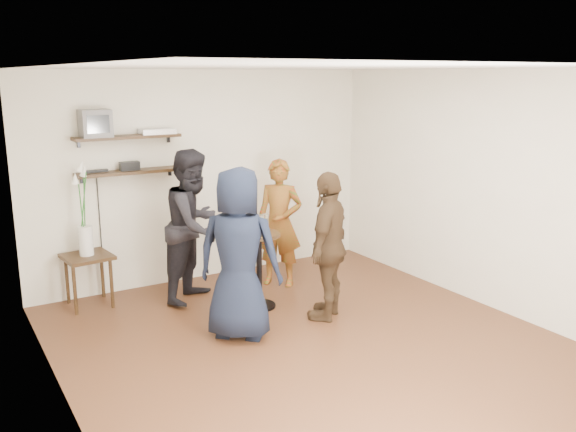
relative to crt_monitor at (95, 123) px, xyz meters
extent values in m
cube|color=#4C2518|center=(1.35, -2.38, -2.04)|extent=(4.50, 5.00, 0.04)
cube|color=white|center=(1.35, -2.38, 0.60)|extent=(4.50, 5.00, 0.04)
cube|color=white|center=(1.35, 0.15, -0.72)|extent=(4.50, 0.04, 2.60)
cube|color=white|center=(1.35, -4.89, -0.72)|extent=(4.50, 0.04, 2.60)
cube|color=white|center=(-0.92, -2.38, -0.72)|extent=(0.04, 5.00, 2.60)
cube|color=white|center=(3.62, -2.38, -0.72)|extent=(0.04, 5.00, 2.60)
cube|color=black|center=(0.35, 0.00, -0.17)|extent=(1.20, 0.25, 0.04)
cube|color=black|center=(0.35, 0.00, -0.57)|extent=(1.20, 0.25, 0.04)
cube|color=#59595B|center=(0.00, 0.00, 0.00)|extent=(0.32, 0.30, 0.30)
cube|color=silver|center=(0.70, 0.00, -0.12)|extent=(0.40, 0.24, 0.06)
cube|color=black|center=(0.36, 0.00, -0.50)|extent=(0.22, 0.10, 0.10)
cube|color=black|center=(-0.03, 0.05, -0.54)|extent=(0.30, 0.05, 0.03)
cube|color=black|center=(-0.23, -0.17, -1.45)|extent=(0.54, 0.54, 0.04)
cylinder|color=black|center=(-0.43, -0.37, -1.74)|extent=(0.04, 0.04, 0.55)
cylinder|color=black|center=(-0.03, -0.37, -1.74)|extent=(0.04, 0.04, 0.55)
cylinder|color=black|center=(-0.43, 0.02, -1.74)|extent=(0.04, 0.04, 0.55)
cylinder|color=black|center=(-0.03, 0.02, -1.74)|extent=(0.04, 0.04, 0.55)
cylinder|color=white|center=(-0.23, -0.17, -1.26)|extent=(0.15, 0.15, 0.33)
cylinder|color=#1E631C|center=(-0.25, -0.17, -0.93)|extent=(0.01, 0.08, 0.60)
cone|color=white|center=(-0.29, -0.17, -0.56)|extent=(0.08, 0.09, 0.13)
cylinder|color=#1E631C|center=(-0.22, -0.17, -0.89)|extent=(0.04, 0.06, 0.67)
cone|color=white|center=(-0.19, -0.15, -0.49)|extent=(0.12, 0.13, 0.14)
cylinder|color=#1E631C|center=(-0.23, -0.19, -0.86)|extent=(0.11, 0.09, 0.73)
cone|color=white|center=(-0.23, -0.22, -0.43)|extent=(0.14, 0.14, 0.14)
cylinder|color=black|center=(1.38, -1.20, -1.18)|extent=(0.47, 0.47, 0.04)
cylinder|color=black|center=(1.38, -1.20, -1.59)|extent=(0.06, 0.06, 0.79)
cylinder|color=black|center=(1.38, -1.20, -2.00)|extent=(0.36, 0.36, 0.03)
cylinder|color=silver|center=(1.31, -1.22, -1.16)|extent=(0.06, 0.06, 0.00)
cylinder|color=silver|center=(1.31, -1.22, -1.11)|extent=(0.01, 0.01, 0.09)
cylinder|color=silver|center=(1.31, -1.22, -1.01)|extent=(0.07, 0.07, 0.11)
cylinder|color=tan|center=(1.31, -1.22, -1.03)|extent=(0.06, 0.06, 0.06)
cylinder|color=silver|center=(1.44, -1.24, -1.16)|extent=(0.06, 0.06, 0.00)
cylinder|color=silver|center=(1.44, -1.24, -1.11)|extent=(0.01, 0.01, 0.09)
cylinder|color=silver|center=(1.44, -1.24, -1.01)|extent=(0.07, 0.07, 0.11)
cylinder|color=tan|center=(1.44, -1.24, -1.03)|extent=(0.06, 0.06, 0.06)
cylinder|color=silver|center=(1.37, -1.14, -1.16)|extent=(0.06, 0.06, 0.00)
cylinder|color=silver|center=(1.37, -1.14, -1.11)|extent=(0.01, 0.01, 0.09)
cylinder|color=silver|center=(1.37, -1.14, -1.01)|extent=(0.07, 0.07, 0.11)
cylinder|color=tan|center=(1.37, -1.14, -1.03)|extent=(0.06, 0.06, 0.06)
cylinder|color=silver|center=(1.41, -1.19, -1.16)|extent=(0.06, 0.06, 0.00)
cylinder|color=silver|center=(1.41, -1.19, -1.11)|extent=(0.01, 0.01, 0.09)
cylinder|color=silver|center=(1.41, -1.19, -1.02)|extent=(0.07, 0.07, 0.11)
cylinder|color=tan|center=(1.41, -1.19, -1.04)|extent=(0.06, 0.06, 0.06)
imported|color=red|center=(1.96, -0.65, -1.24)|extent=(0.66, 0.67, 1.56)
imported|color=black|center=(0.89, -0.57, -1.15)|extent=(1.07, 1.04, 1.74)
imported|color=black|center=(0.84, -1.78, -1.17)|extent=(0.98, 0.96, 1.70)
imported|color=#412D1B|center=(1.88, -1.82, -1.23)|extent=(0.96, 0.88, 1.58)
camera|label=1|loc=(-1.65, -6.86, 0.53)|focal=38.00mm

